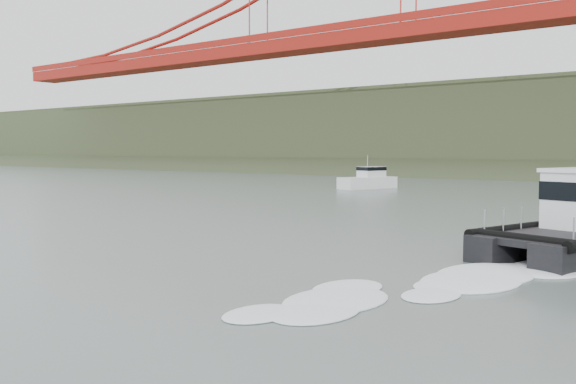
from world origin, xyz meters
name	(u,v)px	position (x,y,z in m)	size (l,w,h in m)	color
ground	(167,273)	(0.00, 0.00, 0.00)	(400.00, 400.00, 0.00)	#4D5C58
motorboat	(369,180)	(-19.10, 45.29, 0.92)	(4.10, 7.09, 3.70)	silver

